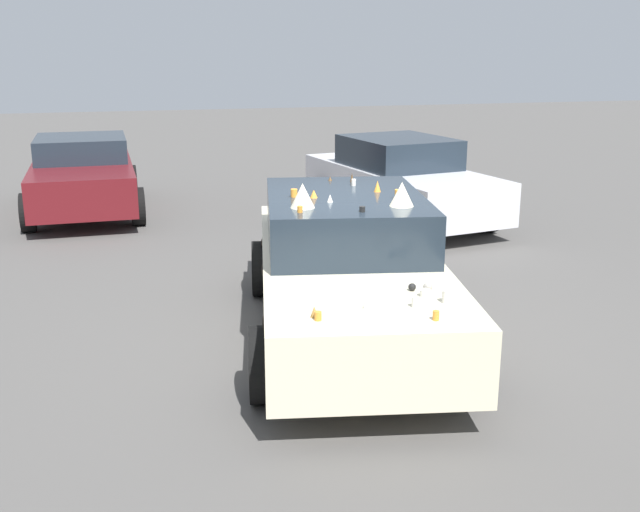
{
  "coord_description": "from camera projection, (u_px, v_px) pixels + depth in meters",
  "views": [
    {
      "loc": [
        -7.13,
        2.21,
        2.96
      ],
      "look_at": [
        0.0,
        0.3,
        0.9
      ],
      "focal_mm": 42.31,
      "sensor_mm": 36.0,
      "label": 1
    }
  ],
  "objects": [
    {
      "name": "parked_sedan_behind_left",
      "position": [
        83.0,
        175.0,
        13.73
      ],
      "size": [
        4.19,
        2.05,
        1.36
      ],
      "rotation": [
        0.0,
        0.0,
        3.16
      ],
      "color": "#5B1419",
      "rests_on": "ground"
    },
    {
      "name": "art_car_decorated",
      "position": [
        347.0,
        266.0,
        7.85
      ],
      "size": [
        4.91,
        2.63,
        1.69
      ],
      "rotation": [
        0.0,
        0.0,
        2.96
      ],
      "color": "beige",
      "rests_on": "ground"
    },
    {
      "name": "parked_sedan_far_left",
      "position": [
        400.0,
        180.0,
        13.05
      ],
      "size": [
        4.52,
        2.49,
        1.45
      ],
      "rotation": [
        0.0,
        0.0,
        3.32
      ],
      "color": "silver",
      "rests_on": "ground"
    },
    {
      "name": "ground_plane",
      "position": [
        347.0,
        336.0,
        7.98
      ],
      "size": [
        60.0,
        60.0,
        0.0
      ],
      "primitive_type": "plane",
      "color": "#514F4C"
    }
  ]
}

